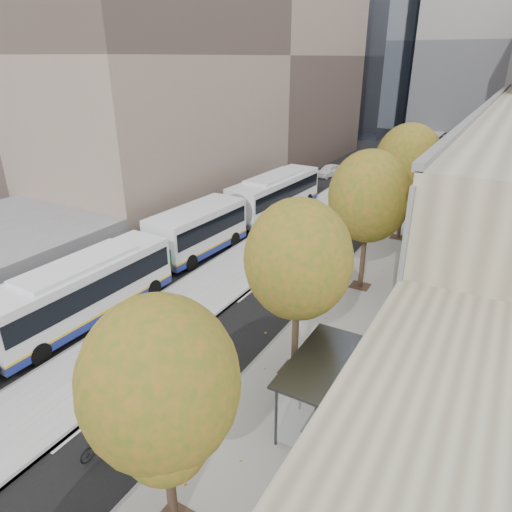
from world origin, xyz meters
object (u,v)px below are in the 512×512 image
Objects in this scene: bus_near at (4,330)px; cyclist at (97,437)px; bus_shelter at (324,371)px; distant_car at (329,170)px; bus_far at (246,207)px.

cyclist is (7.25, -1.68, -0.96)m from bus_near.
distant_car is (-13.64, 35.58, -1.52)m from bus_shelter.
cyclist is at bearing -61.70° from distant_car.
cyclist is (6.98, -21.45, -1.04)m from bus_far.
bus_far is (-12.93, 16.25, -0.44)m from bus_shelter.
bus_far reaches higher than bus_shelter.
bus_near is 9.56× the size of cyclist.
bus_near is 39.13m from distant_car.
bus_shelter is 1.12× the size of distant_car.
bus_shelter is 8.04m from cyclist.
bus_near is 7.50m from cyclist.
bus_near reaches higher than cyclist.
bus_far is 22.59m from cyclist.
bus_near reaches higher than bus_shelter.
distant_car is (-0.71, 19.33, -1.08)m from bus_far.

